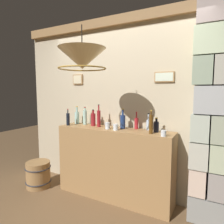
# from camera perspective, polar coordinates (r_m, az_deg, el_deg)

# --- Properties ---
(panelled_rear_partition) EXTENTS (3.67, 0.15, 2.72)m
(panelled_rear_partition) POSITION_cam_1_polar(r_m,az_deg,el_deg) (3.14, 2.81, 3.08)
(panelled_rear_partition) COLOR #BCAD8E
(panelled_rear_partition) RESTS_ON ground
(stone_pillar) EXTENTS (0.43, 0.39, 2.66)m
(stone_pillar) POSITION_cam_1_polar(r_m,az_deg,el_deg) (2.68, 26.35, -0.36)
(stone_pillar) COLOR gray
(stone_pillar) RESTS_ON ground
(bar_shelf_unit) EXTENTS (1.75, 0.40, 1.05)m
(bar_shelf_unit) POSITION_cam_1_polar(r_m,az_deg,el_deg) (3.09, 0.45, -14.37)
(bar_shelf_unit) COLOR #9E7547
(bar_shelf_unit) RESTS_ON ground
(liquor_bottle_whiskey) EXTENTS (0.05, 0.05, 0.34)m
(liquor_bottle_whiskey) POSITION_cam_1_polar(r_m,az_deg,el_deg) (3.08, -3.76, -1.74)
(liquor_bottle_whiskey) COLOR maroon
(liquor_bottle_whiskey) RESTS_ON bar_shelf_unit
(liquor_bottle_gin) EXTENTS (0.07, 0.07, 0.26)m
(liquor_bottle_gin) POSITION_cam_1_polar(r_m,az_deg,el_deg) (3.18, -5.34, -2.04)
(liquor_bottle_gin) COLOR maroon
(liquor_bottle_gin) RESTS_ON bar_shelf_unit
(liquor_bottle_vodka) EXTENTS (0.08, 0.08, 0.29)m
(liquor_bottle_vodka) POSITION_cam_1_polar(r_m,az_deg,el_deg) (2.94, 3.05, -2.62)
(liquor_bottle_vodka) COLOR navy
(liquor_bottle_vodka) RESTS_ON bar_shelf_unit
(liquor_bottle_vermouth) EXTENTS (0.05, 0.05, 0.31)m
(liquor_bottle_vermouth) POSITION_cam_1_polar(r_m,az_deg,el_deg) (2.64, 10.97, -3.30)
(liquor_bottle_vermouth) COLOR #593713
(liquor_bottle_vermouth) RESTS_ON bar_shelf_unit
(liquor_bottle_scotch) EXTENTS (0.05, 0.05, 0.26)m
(liquor_bottle_scotch) POSITION_cam_1_polar(r_m,az_deg,el_deg) (3.28, -12.35, -1.95)
(liquor_bottle_scotch) COLOR black
(liquor_bottle_scotch) RESTS_ON bar_shelf_unit
(liquor_bottle_mezcal) EXTENTS (0.06, 0.06, 0.24)m
(liquor_bottle_mezcal) POSITION_cam_1_polar(r_m,az_deg,el_deg) (2.88, 10.28, -3.37)
(liquor_bottle_mezcal) COLOR silver
(liquor_bottle_mezcal) RESTS_ON bar_shelf_unit
(liquor_bottle_bourbon) EXTENTS (0.07, 0.07, 0.29)m
(liquor_bottle_bourbon) POSITION_cam_1_polar(r_m,az_deg,el_deg) (3.32, -7.66, -1.43)
(liquor_bottle_bourbon) COLOR #A7D2C4
(liquor_bottle_bourbon) RESTS_ON bar_shelf_unit
(liquor_bottle_tequila) EXTENTS (0.07, 0.07, 0.20)m
(liquor_bottle_tequila) POSITION_cam_1_polar(r_m,az_deg,el_deg) (2.76, 12.41, -3.99)
(liquor_bottle_tequila) COLOR black
(liquor_bottle_tequila) RESTS_ON bar_shelf_unit
(liquor_bottle_port) EXTENTS (0.07, 0.07, 0.29)m
(liquor_bottle_port) POSITION_cam_1_polar(r_m,az_deg,el_deg) (3.42, -9.89, -1.40)
(liquor_bottle_port) COLOR #A7D4CA
(liquor_bottle_port) RESTS_ON bar_shelf_unit
(liquor_bottle_sherry) EXTENTS (0.06, 0.06, 0.25)m
(liquor_bottle_sherry) POSITION_cam_1_polar(r_m,az_deg,el_deg) (2.94, 6.92, -3.10)
(liquor_bottle_sherry) COLOR #A42027
(liquor_bottle_sherry) RESTS_ON bar_shelf_unit
(glass_tumbler_rocks) EXTENTS (0.07, 0.07, 0.10)m
(glass_tumbler_rocks) POSITION_cam_1_polar(r_m,az_deg,el_deg) (2.91, -1.28, -3.89)
(glass_tumbler_rocks) COLOR silver
(glass_tumbler_rocks) RESTS_ON bar_shelf_unit
(glass_tumbler_highball) EXTENTS (0.07, 0.07, 0.09)m
(glass_tumbler_highball) POSITION_cam_1_polar(r_m,az_deg,el_deg) (2.83, 1.05, -4.30)
(glass_tumbler_highball) COLOR silver
(glass_tumbler_highball) RESTS_ON bar_shelf_unit
(glass_tumbler_shot) EXTENTS (0.07, 0.07, 0.08)m
(glass_tumbler_shot) POSITION_cam_1_polar(r_m,az_deg,el_deg) (2.54, 14.39, -5.87)
(glass_tumbler_shot) COLOR silver
(glass_tumbler_shot) RESTS_ON bar_shelf_unit
(pendant_lamp) EXTENTS (0.55, 0.55, 0.49)m
(pendant_lamp) POSITION_cam_1_polar(r_m,az_deg,el_deg) (2.37, -8.43, 14.59)
(pendant_lamp) COLOR beige
(wooden_barrel) EXTENTS (0.42, 0.42, 0.42)m
(wooden_barrel) POSITION_cam_1_polar(r_m,az_deg,el_deg) (3.73, -20.15, -16.21)
(wooden_barrel) COLOR #9E7547
(wooden_barrel) RESTS_ON ground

